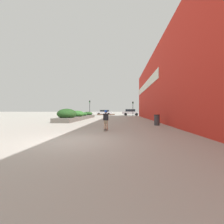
{
  "coord_description": "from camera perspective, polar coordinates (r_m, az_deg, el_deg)",
  "views": [
    {
      "loc": [
        2.22,
        -6.33,
        1.31
      ],
      "look_at": [
        0.9,
        13.41,
        1.12
      ],
      "focal_mm": 24.0,
      "sensor_mm": 36.0,
      "label": 1
    }
  ],
  "objects": [
    {
      "name": "traffic_light_right",
      "position": [
        35.74,
        7.96,
        2.2
      ],
      "size": [
        0.28,
        0.3,
        3.42
      ],
      "color": "black",
      "rests_on": "ground_plane"
    },
    {
      "name": "ground_plane",
      "position": [
        6.83,
        -15.52,
        -10.53
      ],
      "size": [
        300.0,
        300.0,
        0.0
      ],
      "primitive_type": "plane",
      "color": "#ADA89E"
    },
    {
      "name": "building_wall_right",
      "position": [
        18.13,
        17.89,
        10.44
      ],
      "size": [
        0.67,
        37.21,
        8.85
      ],
      "color": "red",
      "rests_on": "ground_plane"
    },
    {
      "name": "car_rightmost",
      "position": [
        40.64,
        21.51,
        -0.23
      ],
      "size": [
        4.27,
        1.95,
        1.45
      ],
      "rotation": [
        0.0,
        0.0,
        -1.57
      ],
      "color": "black",
      "rests_on": "ground_plane"
    },
    {
      "name": "planter_box",
      "position": [
        22.26,
        -12.83,
        -1.46
      ],
      "size": [
        2.2,
        14.21,
        1.53
      ],
      "color": "#605B54",
      "rests_on": "ground_plane"
    },
    {
      "name": "traffic_light_left",
      "position": [
        36.38,
        -8.5,
        2.45
      ],
      "size": [
        0.28,
        0.3,
        3.72
      ],
      "color": "black",
      "rests_on": "ground_plane"
    },
    {
      "name": "car_center_left",
      "position": [
        43.19,
        -2.99,
        -0.13
      ],
      "size": [
        4.57,
        1.92,
        1.49
      ],
      "rotation": [
        0.0,
        0.0,
        1.57
      ],
      "color": "silver",
      "rests_on": "ground_plane"
    },
    {
      "name": "skateboard",
      "position": [
        9.88,
        -2.37,
        -6.66
      ],
      "size": [
        0.23,
        0.77,
        0.09
      ],
      "rotation": [
        0.0,
        0.0,
        -0.07
      ],
      "color": "black",
      "rests_on": "ground_plane"
    },
    {
      "name": "trash_bin",
      "position": [
        13.85,
        16.74,
        -2.93
      ],
      "size": [
        0.5,
        0.5,
        0.94
      ],
      "color": "#38383D",
      "rests_on": "ground_plane"
    },
    {
      "name": "car_center_right",
      "position": [
        45.18,
        -16.76,
        -0.16
      ],
      "size": [
        4.18,
        1.91,
        1.46
      ],
      "rotation": [
        0.0,
        0.0,
        -1.57
      ],
      "color": "maroon",
      "rests_on": "ground_plane"
    },
    {
      "name": "car_leftmost",
      "position": [
        39.21,
        7.14,
        -0.09
      ],
      "size": [
        4.49,
        2.07,
        1.66
      ],
      "rotation": [
        0.0,
        0.0,
        -1.57
      ],
      "color": "#BCBCC1",
      "rests_on": "ground_plane"
    },
    {
      "name": "skateboarder",
      "position": [
        9.81,
        -2.37,
        -2.11
      ],
      "size": [
        1.18,
        0.22,
        1.26
      ],
      "rotation": [
        0.0,
        0.0,
        -0.07
      ],
      "color": "tan",
      "rests_on": "skateboard"
    }
  ]
}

